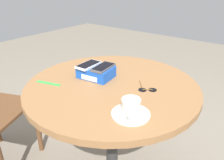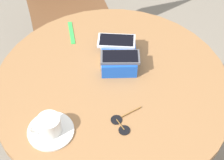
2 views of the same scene
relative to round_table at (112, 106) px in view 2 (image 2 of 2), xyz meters
The scene contains 9 objects.
round_table is the anchor object (origin of this frame).
phone_box 0.20m from the round_table, behind, with size 0.19×0.15×0.06m.
phone_white 0.25m from the round_table, behind, with size 0.08×0.14×0.01m.
phone_gray 0.21m from the round_table, 163.57° to the left, with size 0.09×0.15×0.01m.
saucer 0.32m from the round_table, 37.81° to the right, with size 0.15×0.15×0.01m, color silver.
coffee_cup 0.33m from the round_table, 38.03° to the right, with size 0.07×0.10×0.06m.
lanyard_strap 0.35m from the round_table, 142.68° to the right, with size 0.14×0.02×0.00m, color green.
sunglasses 0.22m from the round_table, 16.52° to the left, with size 0.12×0.10×0.01m.
chair_near_window 0.90m from the round_table, 157.02° to the right, with size 0.56×0.56×0.88m.
Camera 2 is at (0.87, 0.09, 1.77)m, focal length 60.00 mm.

